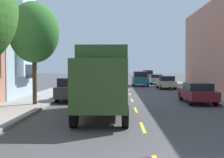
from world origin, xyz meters
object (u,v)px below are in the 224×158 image
(moving_teal_sedan, at_px, (140,79))
(parked_sedan_white, at_px, (98,78))
(parked_hatchback_champagne, at_px, (166,82))
(parked_wagon_black, at_px, (102,76))
(parked_sedan_silver, at_px, (155,79))
(delivery_box_truck, at_px, (103,77))
(parked_sedan_navy, at_px, (84,86))
(parked_pickup_orange, at_px, (91,81))
(parked_suv_red, at_px, (147,75))
(parked_sedan_burgundy, at_px, (197,92))
(street_tree_second, at_px, (34,32))
(parked_pickup_charcoal, at_px, (73,89))

(moving_teal_sedan, bearing_deg, parked_sedan_white, 130.43)
(parked_hatchback_champagne, height_order, moving_teal_sedan, moving_teal_sedan)
(parked_wagon_black, xyz_separation_m, parked_sedan_silver, (8.60, -12.96, -0.05))
(parked_hatchback_champagne, height_order, parked_sedan_silver, parked_hatchback_champagne)
(delivery_box_truck, bearing_deg, parked_sedan_white, 94.75)
(parked_sedan_navy, xyz_separation_m, parked_pickup_orange, (-0.04, 6.84, 0.08))
(parked_suv_red, bearing_deg, parked_sedan_burgundy, -89.61)
(street_tree_second, height_order, moving_teal_sedan, street_tree_second)
(parked_suv_red, distance_m, parked_sedan_silver, 10.92)
(parked_hatchback_champagne, bearing_deg, parked_sedan_white, 125.24)
(parked_sedan_navy, distance_m, parked_pickup_orange, 6.84)
(parked_pickup_orange, bearing_deg, parked_sedan_burgundy, -57.96)
(parked_sedan_burgundy, distance_m, parked_pickup_orange, 16.65)
(parked_suv_red, bearing_deg, parked_sedan_white, -137.06)
(parked_wagon_black, distance_m, parked_pickup_orange, 21.70)
(street_tree_second, height_order, parked_hatchback_champagne, street_tree_second)
(street_tree_second, relative_size, parked_sedan_burgundy, 1.45)
(delivery_box_truck, height_order, parked_sedan_burgundy, delivery_box_truck)
(parked_sedan_silver, bearing_deg, parked_suv_red, 90.77)
(delivery_box_truck, relative_size, parked_wagon_black, 1.62)
(delivery_box_truck, height_order, parked_hatchback_champagne, delivery_box_truck)
(parked_hatchback_champagne, bearing_deg, street_tree_second, -125.55)
(parked_sedan_navy, distance_m, parked_hatchback_champagne, 10.60)
(street_tree_second, relative_size, parked_hatchback_champagne, 1.62)
(parked_wagon_black, relative_size, parked_sedan_navy, 1.05)
(parked_suv_red, height_order, moving_teal_sedan, same)
(parked_sedan_white, relative_size, parked_sedan_silver, 0.99)
(parked_suv_red, bearing_deg, street_tree_second, -106.62)
(street_tree_second, distance_m, parked_wagon_black, 37.99)
(parked_wagon_black, relative_size, parked_pickup_orange, 0.89)
(parked_wagon_black, distance_m, parked_sedan_navy, 28.54)
(parked_suv_red, height_order, parked_sedan_white, parked_suv_red)
(parked_suv_red, height_order, parked_pickup_orange, parked_suv_red)
(parked_hatchback_champagne, xyz_separation_m, parked_pickup_charcoal, (-8.89, -11.71, 0.07))
(parked_pickup_orange, bearing_deg, delivery_box_truck, -82.50)
(street_tree_second, relative_size, moving_teal_sedan, 1.36)
(parked_wagon_black, height_order, parked_sedan_silver, parked_wagon_black)
(street_tree_second, distance_m, parked_pickup_orange, 16.61)
(delivery_box_truck, bearing_deg, parked_hatchback_champagne, 71.44)
(parked_suv_red, height_order, parked_sedan_silver, parked_suv_red)
(parked_suv_red, height_order, parked_sedan_navy, parked_suv_red)
(parked_sedan_white, relative_size, parked_pickup_charcoal, 0.85)
(parked_wagon_black, xyz_separation_m, parked_hatchback_champagne, (8.64, -22.56, -0.05))
(parked_sedan_burgundy, xyz_separation_m, moving_teal_sedan, (-2.68, 18.49, 0.24))
(delivery_box_truck, height_order, parked_suv_red, delivery_box_truck)
(parked_pickup_orange, distance_m, parked_hatchback_champagne, 8.83)
(parked_wagon_black, height_order, parked_sedan_navy, parked_wagon_black)
(parked_suv_red, bearing_deg, parked_hatchback_champagne, -89.47)
(delivery_box_truck, xyz_separation_m, parked_sedan_white, (-2.58, 31.06, -1.23))
(parked_sedan_silver, height_order, moving_teal_sedan, moving_teal_sedan)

